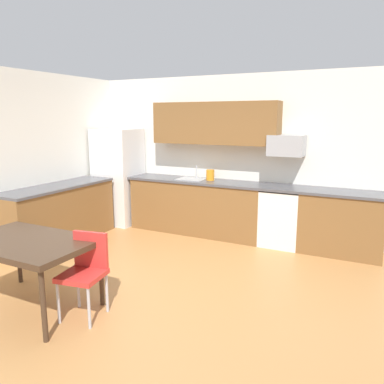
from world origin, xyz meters
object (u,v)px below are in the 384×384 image
(dining_table, at_px, (26,246))
(chair_near_table, at_px, (86,268))
(oven_range, at_px, (282,217))
(microwave, at_px, (286,146))
(refrigerator, at_px, (118,177))
(kettle, at_px, (210,176))

(dining_table, height_order, chair_near_table, chair_near_table)
(oven_range, xyz_separation_m, microwave, (-0.00, 0.10, 1.11))
(refrigerator, distance_m, microwave, 3.19)
(microwave, bearing_deg, refrigerator, -176.69)
(oven_range, xyz_separation_m, kettle, (-1.26, 0.05, 0.56))
(refrigerator, distance_m, oven_range, 3.14)
(microwave, xyz_separation_m, chair_near_table, (-1.24, -3.18, -1.06))
(refrigerator, bearing_deg, dining_table, -68.69)
(refrigerator, distance_m, kettle, 1.86)
(microwave, height_order, chair_near_table, microwave)
(microwave, relative_size, chair_near_table, 0.64)
(dining_table, xyz_separation_m, chair_near_table, (0.64, 0.16, -0.19))
(kettle, bearing_deg, microwave, 2.27)
(dining_table, relative_size, chair_near_table, 1.65)
(refrigerator, relative_size, chair_near_table, 2.10)
(refrigerator, xyz_separation_m, dining_table, (1.23, -3.16, -0.20))
(oven_range, bearing_deg, refrigerator, -178.53)
(chair_near_table, bearing_deg, microwave, 68.75)
(oven_range, xyz_separation_m, chair_near_table, (-1.24, -3.08, 0.05))
(microwave, distance_m, chair_near_table, 3.57)
(microwave, bearing_deg, kettle, -177.73)
(oven_range, height_order, dining_table, oven_range)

